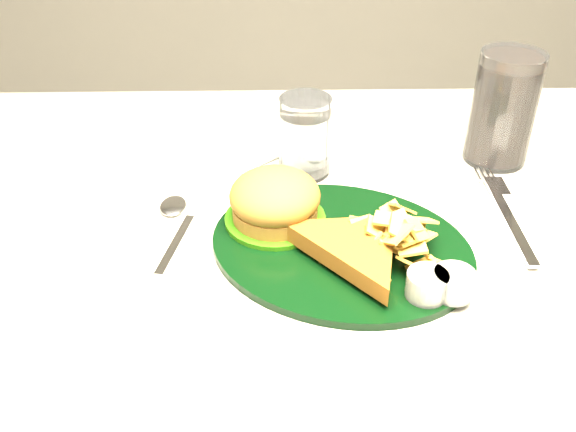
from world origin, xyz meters
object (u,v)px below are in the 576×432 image
water_glass (305,136)px  fork_napkin (511,223)px  dinner_plate (342,226)px  cola_glass (503,109)px

water_glass → fork_napkin: bearing=-29.6°
dinner_plate → water_glass: (-0.03, 0.17, 0.02)m
dinner_plate → water_glass: size_ratio=2.78×
fork_napkin → dinner_plate: bearing=-168.6°
water_glass → dinner_plate: bearing=-79.2°
cola_glass → fork_napkin: (-0.03, -0.16, -0.07)m
water_glass → fork_napkin: 0.27m
cola_glass → fork_napkin: cola_glass is taller
water_glass → cola_glass: bearing=6.2°
water_glass → fork_napkin: water_glass is taller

